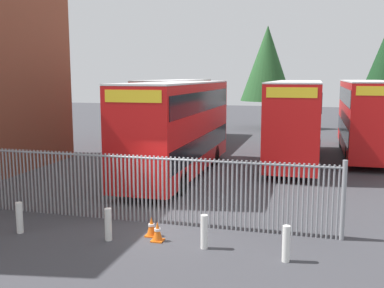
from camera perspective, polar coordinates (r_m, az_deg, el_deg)
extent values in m
plane|color=#3D3D42|center=(22.21, 2.72, -3.61)|extent=(100.00, 100.00, 0.00)
cylinder|color=gray|center=(17.30, -23.03, -4.10)|extent=(0.06, 0.06, 2.20)
cylinder|color=gray|center=(17.22, -22.66, -4.14)|extent=(0.06, 0.06, 2.20)
cylinder|color=gray|center=(17.13, -22.29, -4.18)|extent=(0.06, 0.06, 2.20)
cylinder|color=gray|center=(17.05, -21.91, -4.21)|extent=(0.06, 0.06, 2.20)
cylinder|color=gray|center=(16.97, -21.53, -4.25)|extent=(0.06, 0.06, 2.20)
cylinder|color=gray|center=(16.88, -21.15, -4.29)|extent=(0.06, 0.06, 2.20)
cylinder|color=gray|center=(16.80, -20.77, -4.33)|extent=(0.06, 0.06, 2.20)
cylinder|color=gray|center=(16.72, -20.38, -4.37)|extent=(0.06, 0.06, 2.20)
cylinder|color=gray|center=(16.64, -19.98, -4.41)|extent=(0.06, 0.06, 2.20)
cylinder|color=gray|center=(16.56, -19.58, -4.45)|extent=(0.06, 0.06, 2.20)
cylinder|color=gray|center=(16.48, -19.18, -4.49)|extent=(0.06, 0.06, 2.20)
cylinder|color=gray|center=(16.41, -18.78, -4.54)|extent=(0.06, 0.06, 2.20)
cylinder|color=gray|center=(16.33, -18.37, -4.58)|extent=(0.06, 0.06, 2.20)
cylinder|color=gray|center=(16.25, -17.95, -4.62)|extent=(0.06, 0.06, 2.20)
cylinder|color=gray|center=(16.18, -17.54, -4.66)|extent=(0.06, 0.06, 2.20)
cylinder|color=gray|center=(16.10, -17.12, -4.70)|extent=(0.06, 0.06, 2.20)
cylinder|color=gray|center=(16.03, -16.69, -4.74)|extent=(0.06, 0.06, 2.20)
cylinder|color=gray|center=(15.96, -16.26, -4.78)|extent=(0.06, 0.06, 2.20)
cylinder|color=gray|center=(15.89, -15.83, -4.83)|extent=(0.06, 0.06, 2.20)
cylinder|color=gray|center=(15.81, -15.39, -4.87)|extent=(0.06, 0.06, 2.20)
cylinder|color=gray|center=(15.74, -14.95, -4.91)|extent=(0.06, 0.06, 2.20)
cylinder|color=gray|center=(15.68, -14.51, -4.95)|extent=(0.06, 0.06, 2.20)
cylinder|color=gray|center=(15.61, -14.06, -4.99)|extent=(0.06, 0.06, 2.20)
cylinder|color=gray|center=(15.54, -13.61, -5.03)|extent=(0.06, 0.06, 2.20)
cylinder|color=gray|center=(15.48, -13.15, -5.08)|extent=(0.06, 0.06, 2.20)
cylinder|color=gray|center=(15.41, -12.69, -5.12)|extent=(0.06, 0.06, 2.20)
cylinder|color=gray|center=(15.35, -12.22, -5.16)|extent=(0.06, 0.06, 2.20)
cylinder|color=gray|center=(15.28, -11.76, -5.20)|extent=(0.06, 0.06, 2.20)
cylinder|color=gray|center=(15.22, -11.28, -5.25)|extent=(0.06, 0.06, 2.20)
cylinder|color=gray|center=(15.16, -10.81, -5.29)|extent=(0.06, 0.06, 2.20)
cylinder|color=gray|center=(15.10, -10.33, -5.33)|extent=(0.06, 0.06, 2.20)
cylinder|color=gray|center=(15.04, -9.84, -5.37)|extent=(0.06, 0.06, 2.20)
cylinder|color=gray|center=(14.98, -9.36, -5.41)|extent=(0.06, 0.06, 2.20)
cylinder|color=gray|center=(14.93, -8.86, -5.46)|extent=(0.06, 0.06, 2.20)
cylinder|color=gray|center=(14.87, -8.37, -5.50)|extent=(0.06, 0.06, 2.20)
cylinder|color=gray|center=(14.82, -7.87, -5.54)|extent=(0.06, 0.06, 2.20)
cylinder|color=gray|center=(14.76, -7.37, -5.58)|extent=(0.06, 0.06, 2.20)
cylinder|color=gray|center=(14.71, -6.86, -5.62)|extent=(0.06, 0.06, 2.20)
cylinder|color=gray|center=(14.66, -6.35, -5.66)|extent=(0.06, 0.06, 2.20)
cylinder|color=gray|center=(14.61, -5.84, -5.71)|extent=(0.06, 0.06, 2.20)
cylinder|color=gray|center=(14.56, -5.32, -5.75)|extent=(0.06, 0.06, 2.20)
cylinder|color=gray|center=(14.52, -4.80, -5.79)|extent=(0.06, 0.06, 2.20)
cylinder|color=gray|center=(14.47, -4.28, -5.83)|extent=(0.06, 0.06, 2.20)
cylinder|color=gray|center=(14.42, -3.75, -5.87)|extent=(0.06, 0.06, 2.20)
cylinder|color=gray|center=(14.38, -3.22, -5.91)|extent=(0.06, 0.06, 2.20)
cylinder|color=gray|center=(14.34, -2.68, -5.95)|extent=(0.06, 0.06, 2.20)
cylinder|color=gray|center=(14.30, -2.15, -5.99)|extent=(0.06, 0.06, 2.20)
cylinder|color=gray|center=(14.26, -1.60, -6.03)|extent=(0.06, 0.06, 2.20)
cylinder|color=gray|center=(14.22, -1.06, -6.07)|extent=(0.06, 0.06, 2.20)
cylinder|color=gray|center=(14.18, -0.51, -6.11)|extent=(0.06, 0.06, 2.20)
cylinder|color=gray|center=(14.14, 0.03, -6.14)|extent=(0.06, 0.06, 2.20)
cylinder|color=gray|center=(14.11, 0.59, -6.18)|extent=(0.06, 0.06, 2.20)
cylinder|color=gray|center=(14.08, 1.14, -6.22)|extent=(0.06, 0.06, 2.20)
cylinder|color=gray|center=(14.04, 1.70, -6.26)|extent=(0.06, 0.06, 2.20)
cylinder|color=gray|center=(14.01, 2.26, -6.29)|extent=(0.06, 0.06, 2.20)
cylinder|color=gray|center=(13.98, 2.82, -6.33)|extent=(0.06, 0.06, 2.20)
cylinder|color=gray|center=(13.95, 3.39, -6.36)|extent=(0.06, 0.06, 2.20)
cylinder|color=gray|center=(13.93, 3.96, -6.40)|extent=(0.06, 0.06, 2.20)
cylinder|color=gray|center=(13.90, 4.53, -6.43)|extent=(0.06, 0.06, 2.20)
cylinder|color=gray|center=(13.88, 5.10, -6.47)|extent=(0.06, 0.06, 2.20)
cylinder|color=gray|center=(13.85, 5.67, -6.50)|extent=(0.06, 0.06, 2.20)
cylinder|color=gray|center=(13.83, 6.25, -6.54)|extent=(0.06, 0.06, 2.20)
cylinder|color=gray|center=(13.81, 6.83, -6.57)|extent=(0.06, 0.06, 2.20)
cylinder|color=gray|center=(13.79, 7.41, -6.60)|extent=(0.06, 0.06, 2.20)
cylinder|color=gray|center=(13.78, 7.99, -6.63)|extent=(0.06, 0.06, 2.20)
cylinder|color=gray|center=(13.76, 8.57, -6.66)|extent=(0.06, 0.06, 2.20)
cylinder|color=gray|center=(13.75, 9.15, -6.69)|extent=(0.06, 0.06, 2.20)
cylinder|color=gray|center=(13.73, 9.74, -6.72)|extent=(0.06, 0.06, 2.20)
cylinder|color=gray|center=(13.72, 10.32, -6.75)|extent=(0.06, 0.06, 2.20)
cylinder|color=gray|center=(13.71, 10.91, -6.78)|extent=(0.06, 0.06, 2.20)
cylinder|color=gray|center=(13.70, 11.50, -6.81)|extent=(0.06, 0.06, 2.20)
cylinder|color=gray|center=(13.70, 12.09, -6.84)|extent=(0.06, 0.06, 2.20)
cylinder|color=gray|center=(13.69, 12.68, -6.86)|extent=(0.06, 0.06, 2.20)
cylinder|color=gray|center=(13.69, 13.27, -6.89)|extent=(0.06, 0.06, 2.20)
cylinder|color=gray|center=(13.68, 13.86, -6.91)|extent=(0.06, 0.06, 2.20)
cylinder|color=gray|center=(13.68, 14.45, -6.94)|extent=(0.06, 0.06, 2.20)
cylinder|color=gray|center=(13.68, 15.04, -6.96)|extent=(0.06, 0.06, 2.20)
cylinder|color=gray|center=(13.68, 15.63, -6.98)|extent=(0.06, 0.06, 2.20)
cylinder|color=gray|center=(13.68, 16.22, -7.00)|extent=(0.06, 0.06, 2.20)
cylinder|color=gray|center=(13.69, 16.81, -7.03)|extent=(0.06, 0.06, 2.20)
cylinder|color=gray|center=(13.69, 17.40, -7.05)|extent=(0.06, 0.06, 2.20)
cylinder|color=gray|center=(13.70, 17.99, -7.07)|extent=(0.06, 0.06, 2.20)
cylinder|color=gray|center=(13.71, 18.58, -7.09)|extent=(0.06, 0.06, 2.20)
cylinder|color=gray|center=(14.74, -9.20, -1.59)|extent=(13.87, 0.07, 0.07)
cylinder|color=gray|center=(13.69, 18.59, -6.78)|extent=(0.14, 0.14, 2.35)
cube|color=red|center=(21.12, -1.75, 2.23)|extent=(2.50, 10.80, 4.00)
cube|color=black|center=(21.22, -1.74, 0.08)|extent=(2.54, 10.37, 0.90)
cube|color=black|center=(21.02, -1.77, 5.48)|extent=(2.54, 10.37, 0.90)
cube|color=yellow|center=(15.96, -7.43, 6.02)|extent=(2.12, 0.12, 0.44)
cube|color=silver|center=(20.99, -1.78, 7.74)|extent=(2.50, 10.80, 0.08)
cylinder|color=black|center=(18.70, -7.98, -4.39)|extent=(0.30, 1.04, 1.04)
cylinder|color=black|center=(17.96, -1.49, -4.85)|extent=(0.30, 1.04, 1.04)
cylinder|color=black|center=(24.51, -2.17, -1.20)|extent=(0.30, 1.04, 1.04)
cylinder|color=black|center=(23.95, 2.86, -1.44)|extent=(0.30, 1.04, 1.04)
cube|color=red|center=(25.11, 12.98, 3.03)|extent=(2.50, 10.80, 4.00)
cube|color=black|center=(25.20, 12.92, 1.22)|extent=(2.54, 10.37, 0.90)
cube|color=black|center=(25.02, 13.08, 5.77)|extent=(2.54, 10.37, 0.90)
cube|color=yellow|center=(19.66, 12.49, 6.37)|extent=(2.12, 0.12, 0.44)
cube|color=silver|center=(25.00, 13.14, 7.67)|extent=(2.50, 10.80, 0.08)
cylinder|color=black|center=(22.13, 9.61, -2.39)|extent=(0.30, 1.04, 1.04)
cylinder|color=black|center=(22.03, 15.32, -2.63)|extent=(0.30, 1.04, 1.04)
cylinder|color=black|center=(28.34, 10.89, -0.01)|extent=(0.30, 1.04, 1.04)
cylinder|color=black|center=(28.26, 15.34, -0.19)|extent=(0.30, 1.04, 1.04)
cube|color=red|center=(31.54, -2.03, 4.35)|extent=(2.50, 10.80, 4.00)
cube|color=black|center=(31.61, -2.03, 2.90)|extent=(2.54, 10.37, 0.90)
cube|color=black|center=(31.47, -2.05, 6.53)|extent=(2.54, 10.37, 0.90)
cube|color=yellow|center=(26.40, -5.53, 7.07)|extent=(2.12, 0.12, 0.44)
cube|color=silver|center=(31.45, -2.05, 8.04)|extent=(2.50, 10.80, 0.08)
cylinder|color=black|center=(28.96, -6.06, 0.28)|extent=(0.30, 1.04, 1.04)
cylinder|color=black|center=(28.24, -1.90, 0.11)|extent=(0.30, 1.04, 1.04)
cylinder|color=black|center=(34.86, -2.30, 1.74)|extent=(0.30, 1.04, 1.04)
cylinder|color=black|center=(34.27, 1.21, 1.62)|extent=(0.30, 1.04, 1.04)
cube|color=red|center=(28.39, 21.13, 3.30)|extent=(2.50, 10.80, 4.00)
cube|color=black|center=(28.47, 21.05, 1.69)|extent=(2.54, 10.37, 0.90)
cube|color=black|center=(28.31, 21.27, 5.71)|extent=(2.54, 10.37, 0.90)
cube|color=yellow|center=(22.99, 22.68, 6.21)|extent=(2.12, 0.12, 0.44)
cube|color=silver|center=(28.29, 21.36, 7.39)|extent=(2.50, 10.80, 0.08)
cylinder|color=black|center=(25.21, 19.17, -1.41)|extent=(0.30, 1.04, 1.04)
cylinder|color=black|center=(31.44, 18.43, 0.54)|extent=(0.30, 1.04, 1.04)
cylinder|color=black|center=(31.65, 22.40, 0.38)|extent=(0.30, 1.04, 1.04)
cylinder|color=silver|center=(14.69, -20.98, -8.70)|extent=(0.20, 0.20, 0.95)
cylinder|color=silver|center=(13.38, -10.55, -9.96)|extent=(0.20, 0.20, 0.95)
cylinder|color=silver|center=(12.58, 1.56, -11.04)|extent=(0.20, 0.20, 0.95)
cylinder|color=silver|center=(11.99, 11.81, -12.24)|extent=(0.20, 0.20, 0.95)
cube|color=orange|center=(13.68, -5.13, -11.44)|extent=(0.34, 0.34, 0.04)
cone|color=orange|center=(13.59, -5.15, -10.27)|extent=(0.28, 0.28, 0.55)
cylinder|color=white|center=(13.58, -5.15, -10.16)|extent=(0.19, 0.19, 0.07)
cube|color=orange|center=(13.28, -4.37, -12.06)|extent=(0.34, 0.34, 0.04)
cone|color=orange|center=(13.18, -4.39, -10.86)|extent=(0.28, 0.28, 0.55)
cylinder|color=white|center=(13.17, -4.39, -10.75)|extent=(0.19, 0.19, 0.07)
cylinder|color=#4C3823|center=(41.10, 9.32, 3.70)|extent=(0.36, 0.36, 2.49)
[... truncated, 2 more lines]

